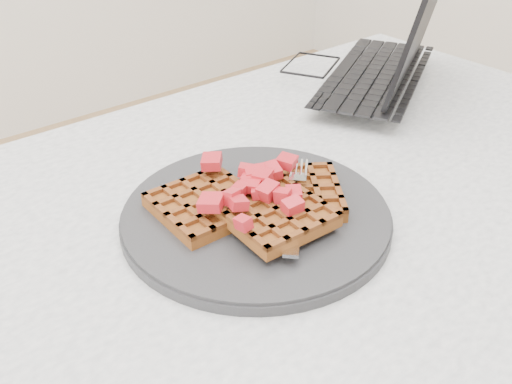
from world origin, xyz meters
The scene contains 6 objects.
table centered at (0.00, 0.00, 0.64)m, with size 1.20×0.80×0.75m.
plate centered at (-0.07, 0.02, 0.76)m, with size 0.31×0.31×0.02m, color #252528.
waffles centered at (-0.07, 0.02, 0.78)m, with size 0.23×0.18×0.03m.
strawberry_pile centered at (-0.07, 0.02, 0.80)m, with size 0.15×0.15×0.02m, color maroon, non-canonical shape.
fork centered at (-0.04, -0.01, 0.77)m, with size 0.02×0.18×0.02m, color silver, non-canonical shape.
laptop centered at (0.33, 0.22, 0.79)m, with size 0.43×0.40×0.25m.
Camera 1 is at (-0.41, -0.40, 1.14)m, focal length 40.00 mm.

